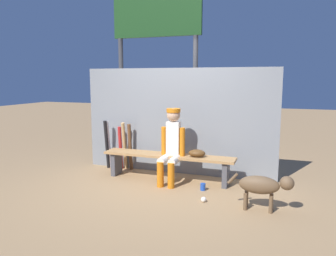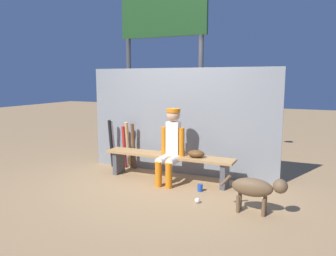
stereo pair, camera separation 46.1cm
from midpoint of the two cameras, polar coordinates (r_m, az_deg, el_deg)
name	(u,v)px [view 1 (the left image)]	position (r m, az deg, el deg)	size (l,w,h in m)	color
ground_plane	(168,180)	(5.68, -2.35, -8.97)	(30.00, 30.00, 0.00)	#9E7A51
chainlink_fence	(177,121)	(5.91, -0.70, 1.14)	(3.53, 0.03, 1.89)	gray
dugout_bench	(168,160)	(5.59, -2.37, -5.61)	(2.26, 0.36, 0.44)	#AD7F4C
player_seated	(171,143)	(5.39, -1.86, -2.70)	(0.41, 0.55, 1.23)	silver
baseball_glove	(197,153)	(5.39, 2.58, -4.39)	(0.28, 0.20, 0.12)	#593819
bat_wood_dark	(130,147)	(6.24, -8.67, -3.30)	(0.06, 0.06, 0.88)	brown
bat_wood_tan	(125,146)	(6.30, -9.62, -3.06)	(0.06, 0.06, 0.91)	tan
bat_aluminum_red	(120,148)	(6.34, -10.29, -3.41)	(0.06, 0.06, 0.82)	#B22323
bat_aluminum_silver	(109,145)	(6.45, -12.27, -2.84)	(0.06, 0.06, 0.91)	#B7B7BC
bat_aluminum_black	(107,145)	(6.42, -12.57, -2.83)	(0.06, 0.06, 0.93)	black
baseball	(203,199)	(4.71, 3.32, -12.27)	(0.07, 0.07, 0.07)	white
cup_on_ground	(203,187)	(5.16, 3.48, -10.16)	(0.08, 0.08, 0.11)	#1E47AD
cup_on_bench	(182,151)	(5.52, 0.13, -4.10)	(0.08, 0.08, 0.11)	red
scoreboard	(159,33)	(7.00, -3.53, 16.14)	(2.17, 0.27, 3.76)	#3F3F42
dog	(263,186)	(4.44, 13.32, -9.71)	(0.84, 0.20, 0.49)	brown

